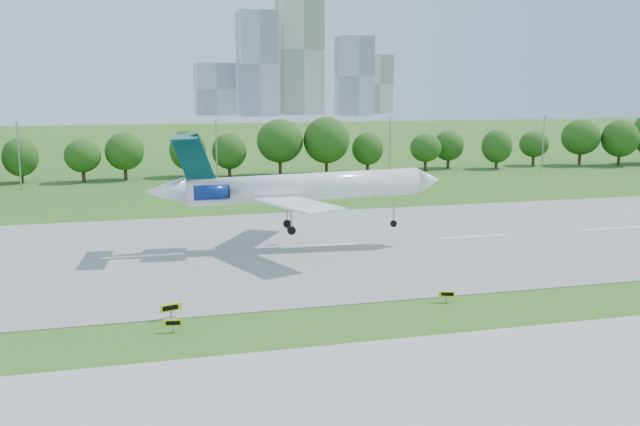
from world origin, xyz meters
The scene contains 9 objects.
ground centered at (0.00, 0.00, 0.00)m, with size 600.00×600.00×0.00m, color #265716.
runway centered at (0.00, 25.00, 0.04)m, with size 400.00×45.00×0.08m, color gray.
tree_line centered at (0.00, 92.00, 6.19)m, with size 288.40×8.40×10.40m.
light_poles centered at (-2.50, 82.00, 6.34)m, with size 175.90×0.25×12.19m.
skyline centered at (100.16, 390.61, 30.46)m, with size 127.00×52.00×80.00m.
airliner centered at (16.72, 25.16, 7.20)m, with size 33.97×24.66×11.47m.
taxi_sign_left centered at (1.87, 2.75, 0.92)m, with size 1.75×0.73×1.24m.
taxi_sign_centre centered at (1.83, -0.58, 0.74)m, with size 1.44×0.35×1.01m.
taxi_sign_right centered at (25.30, 1.08, 0.74)m, with size 1.39×0.63×1.00m.
Camera 1 is at (-0.63, -53.75, 18.66)m, focal length 40.00 mm.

